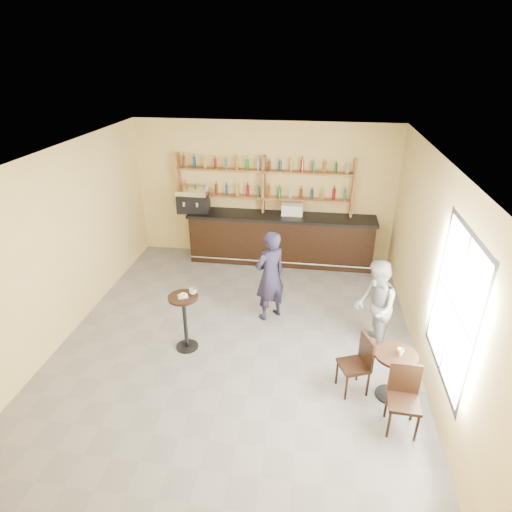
# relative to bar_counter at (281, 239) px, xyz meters

# --- Properties ---
(floor) EXTENTS (7.00, 7.00, 0.00)m
(floor) POSITION_rel_bar_counter_xyz_m (-0.44, -3.15, -0.58)
(floor) COLOR slate
(floor) RESTS_ON ground
(ceiling) EXTENTS (7.00, 7.00, 0.00)m
(ceiling) POSITION_rel_bar_counter_xyz_m (-0.44, -3.15, 2.62)
(ceiling) COLOR white
(ceiling) RESTS_ON wall_back
(wall_back) EXTENTS (7.00, 0.00, 7.00)m
(wall_back) POSITION_rel_bar_counter_xyz_m (-0.44, 0.35, 1.02)
(wall_back) COLOR #F7DB8C
(wall_back) RESTS_ON floor
(wall_front) EXTENTS (7.00, 0.00, 7.00)m
(wall_front) POSITION_rel_bar_counter_xyz_m (-0.44, -6.65, 1.02)
(wall_front) COLOR #F7DB8C
(wall_front) RESTS_ON floor
(wall_left) EXTENTS (0.00, 7.00, 7.00)m
(wall_left) POSITION_rel_bar_counter_xyz_m (-3.44, -3.15, 1.02)
(wall_left) COLOR #F7DB8C
(wall_left) RESTS_ON floor
(wall_right) EXTENTS (0.00, 7.00, 7.00)m
(wall_right) POSITION_rel_bar_counter_xyz_m (2.56, -3.15, 1.02)
(wall_right) COLOR #F7DB8C
(wall_right) RESTS_ON floor
(window_pane) EXTENTS (0.00, 2.00, 2.00)m
(window_pane) POSITION_rel_bar_counter_xyz_m (2.55, -4.35, 1.12)
(window_pane) COLOR white
(window_pane) RESTS_ON wall_right
(window_frame) EXTENTS (0.04, 1.70, 2.10)m
(window_frame) POSITION_rel_bar_counter_xyz_m (2.54, -4.35, 1.12)
(window_frame) COLOR black
(window_frame) RESTS_ON wall_right
(shelf_unit) EXTENTS (4.00, 0.26, 1.40)m
(shelf_unit) POSITION_rel_bar_counter_xyz_m (-0.44, 0.22, 1.23)
(shelf_unit) COLOR brown
(shelf_unit) RESTS_ON wall_back
(liquor_bottles) EXTENTS (3.68, 0.10, 1.00)m
(liquor_bottles) POSITION_rel_bar_counter_xyz_m (-0.44, 0.22, 1.40)
(liquor_bottles) COLOR #8C5919
(liquor_bottles) RESTS_ON shelf_unit
(bar_counter) EXTENTS (4.30, 0.84, 1.16)m
(bar_counter) POSITION_rel_bar_counter_xyz_m (0.00, 0.00, 0.00)
(bar_counter) COLOR black
(bar_counter) RESTS_ON floor
(espresso_machine) EXTENTS (0.77, 0.55, 0.52)m
(espresso_machine) POSITION_rel_bar_counter_xyz_m (-2.05, 0.00, 0.84)
(espresso_machine) COLOR black
(espresso_machine) RESTS_ON bar_counter
(pastry_case) EXTENTS (0.50, 0.41, 0.29)m
(pastry_case) POSITION_rel_bar_counter_xyz_m (0.25, 0.00, 0.73)
(pastry_case) COLOR silver
(pastry_case) RESTS_ON bar_counter
(pedestal_table) EXTENTS (0.57, 0.57, 1.01)m
(pedestal_table) POSITION_rel_bar_counter_xyz_m (-1.26, -3.50, -0.08)
(pedestal_table) COLOR black
(pedestal_table) RESTS_ON floor
(napkin) EXTENTS (0.21, 0.21, 0.00)m
(napkin) POSITION_rel_bar_counter_xyz_m (-1.26, -3.50, 0.43)
(napkin) COLOR white
(napkin) RESTS_ON pedestal_table
(donut) EXTENTS (0.18, 0.18, 0.05)m
(donut) POSITION_rel_bar_counter_xyz_m (-1.25, -3.51, 0.46)
(donut) COLOR #E6A354
(donut) RESTS_ON napkin
(cup_pedestal) EXTENTS (0.13, 0.13, 0.10)m
(cup_pedestal) POSITION_rel_bar_counter_xyz_m (-1.12, -3.40, 0.48)
(cup_pedestal) COLOR white
(cup_pedestal) RESTS_ON pedestal_table
(man_main) EXTENTS (0.75, 0.74, 1.74)m
(man_main) POSITION_rel_bar_counter_xyz_m (0.02, -2.37, 0.29)
(man_main) COLOR black
(man_main) RESTS_ON floor
(cafe_table) EXTENTS (0.76, 0.76, 0.77)m
(cafe_table) POSITION_rel_bar_counter_xyz_m (2.00, -4.17, -0.20)
(cafe_table) COLOR black
(cafe_table) RESTS_ON floor
(cup_cafe) EXTENTS (0.12, 0.12, 0.09)m
(cup_cafe) POSITION_rel_bar_counter_xyz_m (2.05, -4.17, 0.23)
(cup_cafe) COLOR white
(cup_cafe) RESTS_ON cafe_table
(chair_west) EXTENTS (0.51, 0.51, 0.92)m
(chair_west) POSITION_rel_bar_counter_xyz_m (1.45, -4.12, -0.12)
(chair_west) COLOR black
(chair_west) RESTS_ON floor
(chair_south) EXTENTS (0.42, 0.42, 0.94)m
(chair_south) POSITION_rel_bar_counter_xyz_m (2.05, -4.77, -0.11)
(chair_south) COLOR black
(chair_south) RESTS_ON floor
(patron_second) EXTENTS (0.65, 0.82, 1.62)m
(patron_second) POSITION_rel_bar_counter_xyz_m (1.82, -3.05, 0.23)
(patron_second) COLOR gray
(patron_second) RESTS_ON floor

